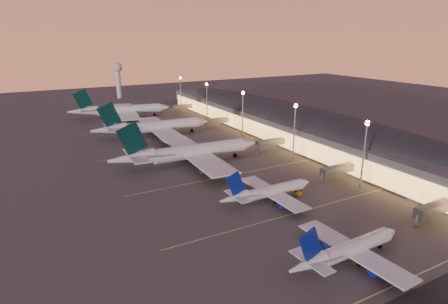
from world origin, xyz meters
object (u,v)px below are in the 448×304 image
radar_tower (118,74)px  airliner_narrow_north (267,192)px  airliner_wide_far (120,110)px  airliner_wide_mid (153,127)px  baggage_tug_a (389,236)px  baggage_tug_c (298,194)px  airliner_wide_near (188,153)px  airliner_narrow_south (347,250)px  baggage_tug_b (422,215)px

radar_tower → airliner_narrow_north: bearing=-92.7°
airliner_wide_far → radar_tower: (21.49, 90.28, 16.26)m
airliner_wide_mid → baggage_tug_a: (21.98, -140.92, -5.11)m
airliner_narrow_north → baggage_tug_c: bearing=-7.8°
airliner_wide_near → radar_tower: size_ratio=2.11×
baggage_tug_c → airliner_wide_far: bearing=83.2°
airliner_narrow_south → airliner_wide_near: size_ratio=0.55×
baggage_tug_a → airliner_narrow_south: bearing=-178.0°
radar_tower → baggage_tug_a: size_ratio=9.51×
radar_tower → baggage_tug_a: (4.17, -290.05, -21.42)m
airliner_wide_mid → radar_tower: (17.81, 149.13, 16.31)m
airliner_narrow_south → airliner_wide_far: airliner_wide_far is taller
airliner_narrow_south → airliner_narrow_north: size_ratio=1.02×
airliner_narrow_south → baggage_tug_a: 20.21m
airliner_narrow_south → radar_tower: 293.90m
airliner_narrow_south → baggage_tug_c: bearing=65.2°
airliner_wide_near → baggage_tug_c: (20.73, -50.42, -5.13)m
airliner_wide_far → airliner_narrow_south: bearing=-79.2°
airliner_wide_near → radar_tower: radar_tower is taller
airliner_wide_near → airliner_narrow_north: bearing=-77.4°
airliner_narrow_north → airliner_wide_near: size_ratio=0.54×
baggage_tug_c → airliner_wide_mid: bearing=85.4°
airliner_narrow_north → airliner_wide_mid: airliner_wide_mid is taller
airliner_narrow_north → baggage_tug_c: 12.56m
baggage_tug_a → airliner_wide_near: bearing=99.7°
airliner_wide_mid → baggage_tug_b: size_ratio=15.24×
airliner_narrow_south → airliner_wide_mid: 143.82m
airliner_narrow_south → baggage_tug_a: bearing=6.0°
radar_tower → baggage_tug_a: 290.87m
airliner_wide_mid → radar_tower: radar_tower is taller
airliner_wide_near → airliner_wide_far: bearing=93.2°
airliner_wide_far → baggage_tug_c: 165.80m
airliner_wide_near → baggage_tug_c: airliner_wide_near is taller
airliner_wide_mid → baggage_tug_b: bearing=-68.9°
airliner_wide_far → baggage_tug_a: size_ratio=19.91×
airliner_narrow_north → airliner_wide_mid: bearing=93.2°
airliner_wide_far → baggage_tug_a: 201.48m
airliner_wide_near → airliner_wide_far: size_ratio=1.01×
airliner_wide_far → airliner_wide_mid: bearing=-77.3°
airliner_narrow_south → airliner_narrow_north: bearing=82.3°
airliner_wide_near → airliner_wide_mid: airliner_wide_near is taller
airliner_narrow_south → airliner_wide_mid: airliner_wide_mid is taller
baggage_tug_a → baggage_tug_b: (20.42, 3.73, 0.11)m
airliner_narrow_south → airliner_wide_near: (-4.78, 88.78, 2.19)m
baggage_tug_a → baggage_tug_b: size_ratio=0.77×
airliner_wide_near → baggage_tug_c: bearing=-65.0°
radar_tower → baggage_tug_b: (24.60, -286.32, -21.31)m
airliner_narrow_south → airliner_wide_far: 202.73m
radar_tower → baggage_tug_c: size_ratio=7.91×
airliner_wide_mid → radar_tower: 151.07m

